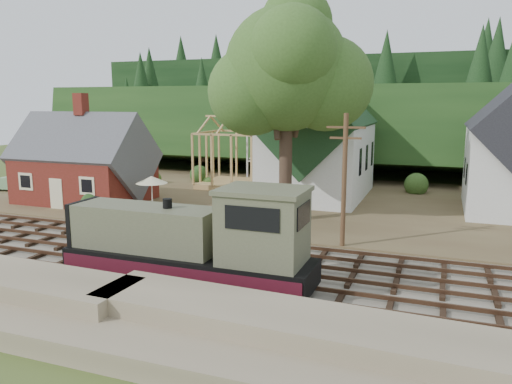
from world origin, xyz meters
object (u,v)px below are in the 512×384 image
(locomotive, at_px, (196,244))
(car_blue, at_px, (116,200))
(car_green, at_px, (13,184))
(patio_set, at_px, (152,181))

(locomotive, xyz_separation_m, car_blue, (-13.71, 12.65, -1.28))
(car_green, bearing_deg, locomotive, -124.95)
(patio_set, bearing_deg, locomotive, -50.73)
(locomotive, xyz_separation_m, patio_set, (-10.27, 12.56, 0.47))
(car_blue, relative_size, patio_set, 1.17)
(locomotive, bearing_deg, patio_set, 129.27)
(locomotive, bearing_deg, car_green, 150.55)
(car_green, height_order, patio_set, patio_set)
(locomotive, distance_m, car_blue, 18.70)
(locomotive, distance_m, car_green, 31.44)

